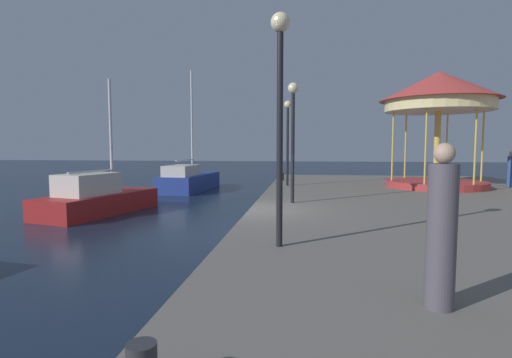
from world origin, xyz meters
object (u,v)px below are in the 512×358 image
object	(u,v)px
lamp_post_mid_promenade	(293,120)
lamp_post_far_end	(288,127)
carousel	(439,102)
person_by_the_water	(511,170)
bollard_south	(282,177)
lamp_post_near_edge	(280,89)
person_near_carousel	(441,231)
sailboat_blue	(189,180)
sailboat_red	(96,198)

from	to	relation	value
lamp_post_mid_promenade	lamp_post_far_end	size ratio (longest dim) A/B	0.98
carousel	person_by_the_water	xyz separation A→B (m)	(3.51, 0.49, -3.18)
lamp_post_mid_promenade	bollard_south	size ratio (longest dim) A/B	10.06
lamp_post_near_edge	lamp_post_mid_promenade	size ratio (longest dim) A/B	1.09
lamp_post_far_end	person_near_carousel	xyz separation A→B (m)	(2.46, -14.56, -1.90)
sailboat_blue	lamp_post_far_end	bearing A→B (deg)	-33.86
carousel	person_near_carousel	size ratio (longest dim) A/B	2.73
sailboat_blue	person_by_the_water	xyz separation A→B (m)	(16.67, -3.66, 0.94)
sailboat_blue	lamp_post_mid_promenade	distance (m)	12.47
sailboat_blue	person_near_carousel	world-z (taller)	sailboat_blue
sailboat_red	person_near_carousel	xyz separation A→B (m)	(9.91, -10.09, 1.10)
sailboat_blue	lamp_post_mid_promenade	world-z (taller)	sailboat_blue
sailboat_blue	person_by_the_water	size ratio (longest dim) A/B	4.35
lamp_post_near_edge	person_near_carousel	size ratio (longest dim) A/B	2.23
lamp_post_near_edge	lamp_post_far_end	bearing A→B (deg)	91.86
lamp_post_far_end	sailboat_blue	bearing A→B (deg)	146.14
lamp_post_near_edge	person_near_carousel	world-z (taller)	lamp_post_near_edge
carousel	person_near_carousel	bearing A→B (deg)	-107.05
sailboat_red	lamp_post_mid_promenade	bearing A→B (deg)	-10.55
lamp_post_mid_promenade	person_by_the_water	xyz separation A→B (m)	(10.00, 6.46, -1.99)
person_near_carousel	lamp_post_near_edge	bearing A→B (deg)	127.72
lamp_post_far_end	lamp_post_near_edge	bearing A→B (deg)	-88.14
carousel	sailboat_blue	bearing A→B (deg)	162.50
bollard_south	person_near_carousel	world-z (taller)	person_near_carousel
person_by_the_water	bollard_south	bearing A→B (deg)	166.87
sailboat_red	person_by_the_water	bearing A→B (deg)	15.57
sailboat_red	person_near_carousel	world-z (taller)	sailboat_red
carousel	lamp_post_near_edge	world-z (taller)	carousel
lamp_post_far_end	carousel	bearing A→B (deg)	0.23
sailboat_blue	lamp_post_near_edge	distance (m)	17.65
carousel	lamp_post_mid_promenade	bearing A→B (deg)	-137.40
lamp_post_near_edge	carousel	bearing A→B (deg)	61.20
lamp_post_mid_promenade	person_by_the_water	bearing A→B (deg)	32.85
sailboat_red	person_by_the_water	world-z (taller)	sailboat_red
lamp_post_mid_promenade	person_by_the_water	world-z (taller)	lamp_post_mid_promenade
sailboat_red	person_by_the_water	distance (m)	18.60
lamp_post_far_end	person_by_the_water	size ratio (longest dim) A/B	2.43
lamp_post_far_end	bollard_south	xyz separation A→B (m)	(-0.44, 3.05, -2.62)
lamp_post_far_end	bollard_south	bearing A→B (deg)	98.24
person_by_the_water	sailboat_red	bearing A→B (deg)	-164.43
sailboat_blue	lamp_post_far_end	xyz separation A→B (m)	(6.23, -4.18, 2.97)
bollard_south	lamp_post_near_edge	bearing A→B (deg)	-86.83
sailboat_blue	carousel	bearing A→B (deg)	-17.50
lamp_post_far_end	person_near_carousel	distance (m)	14.89
carousel	person_near_carousel	distance (m)	15.56
bollard_south	person_near_carousel	size ratio (longest dim) A/B	0.20
person_near_carousel	lamp_post_far_end	bearing A→B (deg)	99.59
lamp_post_mid_promenade	bollard_south	xyz separation A→B (m)	(-0.88, 8.99, -2.58)
lamp_post_far_end	person_by_the_water	bearing A→B (deg)	2.83
carousel	lamp_post_far_end	world-z (taller)	carousel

